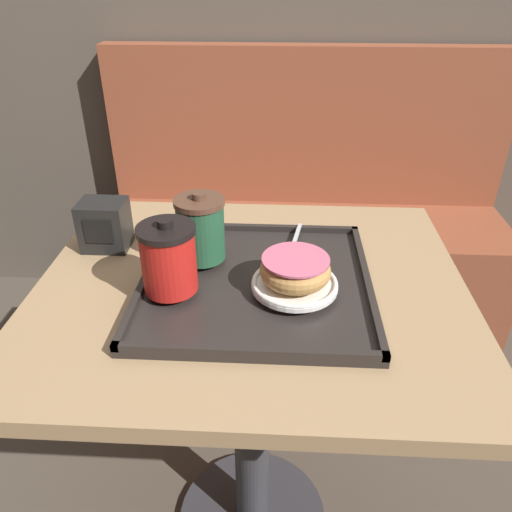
% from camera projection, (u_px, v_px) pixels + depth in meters
% --- Properties ---
extents(booth_bench, '(1.41, 0.44, 1.00)m').
position_uv_depth(booth_bench, '(302.00, 247.00, 1.86)').
color(booth_bench, brown).
rests_on(booth_bench, ground_plane).
extents(cafe_table, '(0.78, 0.67, 0.74)m').
position_uv_depth(cafe_table, '(251.00, 359.00, 1.00)').
color(cafe_table, tan).
rests_on(cafe_table, ground_plane).
extents(serving_tray, '(0.41, 0.40, 0.02)m').
position_uv_depth(serving_tray, '(256.00, 283.00, 0.89)').
color(serving_tray, '#282321').
rests_on(serving_tray, cafe_table).
extents(coffee_cup_front, '(0.10, 0.10, 0.13)m').
position_uv_depth(coffee_cup_front, '(169.00, 258.00, 0.82)').
color(coffee_cup_front, red).
rests_on(coffee_cup_front, serving_tray).
extents(coffee_cup_rear, '(0.09, 0.09, 0.13)m').
position_uv_depth(coffee_cup_rear, '(201.00, 228.00, 0.91)').
color(coffee_cup_rear, '#235638').
rests_on(coffee_cup_rear, serving_tray).
extents(plate_with_chocolate_donut, '(0.15, 0.15, 0.01)m').
position_uv_depth(plate_with_chocolate_donut, '(295.00, 284.00, 0.85)').
color(plate_with_chocolate_donut, white).
rests_on(plate_with_chocolate_donut, serving_tray).
extents(donut_chocolate_glazed, '(0.12, 0.12, 0.04)m').
position_uv_depth(donut_chocolate_glazed, '(295.00, 269.00, 0.83)').
color(donut_chocolate_glazed, tan).
rests_on(donut_chocolate_glazed, plate_with_chocolate_donut).
extents(spoon, '(0.04, 0.14, 0.01)m').
position_uv_depth(spoon, '(293.00, 247.00, 0.96)').
color(spoon, silver).
rests_on(spoon, serving_tray).
extents(napkin_dispenser, '(0.09, 0.08, 0.10)m').
position_uv_depth(napkin_dispenser, '(105.00, 225.00, 1.00)').
color(napkin_dispenser, black).
rests_on(napkin_dispenser, cafe_table).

